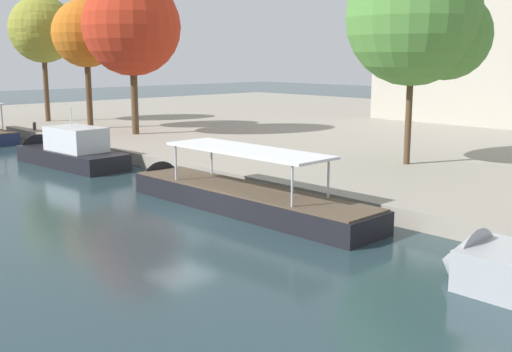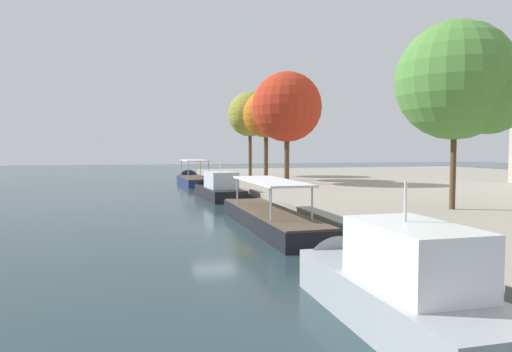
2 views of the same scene
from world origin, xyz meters
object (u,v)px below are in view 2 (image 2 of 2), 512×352
Objects in this scene: mooring_bollard_1 at (230,176)px; tour_boat_0 at (193,181)px; motor_yacht_3 at (389,290)px; tree_0 at (289,108)px; motor_yacht_1 at (218,191)px; mooring_bollard_0 at (453,245)px; tree_4 at (265,114)px; tour_boat_2 at (266,220)px; tree_2 at (462,82)px; tree_5 at (249,114)px.

tour_boat_0 is at bearing -131.69° from mooring_bollard_1.
tour_boat_0 is 49.46m from motor_yacht_3.
motor_yacht_1 is at bearing -59.04° from tree_0.
motor_yacht_1 is 12.42× the size of mooring_bollard_0.
mooring_bollard_0 is at bearing -5.43° from tree_4.
tour_boat_2 is 1.22× the size of tree_0.
mooring_bollard_1 is at bearing -179.83° from mooring_bollard_0.
tree_2 is at bearing 141.55° from mooring_bollard_0.
mooring_bollard_1 is (-42.68, -0.13, -0.06)m from mooring_bollard_0.
motor_yacht_3 is at bearing -10.64° from tree_4.
motor_yacht_1 is at bearing -172.36° from mooring_bollard_0.
motor_yacht_1 is at bearing -144.43° from tree_2.
tour_boat_0 is 12.38m from tree_5.
tree_4 is at bearing -11.02° from motor_yacht_3.
mooring_bollard_0 is at bearing -178.22° from tour_boat_0.
tour_boat_0 reaches higher than mooring_bollard_0.
tree_2 reaches higher than tour_boat_0.
tour_boat_0 is at bearing -72.92° from tree_5.
tree_0 is 23.51m from tree_2.
mooring_bollard_1 is at bearing -7.82° from tour_boat_2.
motor_yacht_1 is at bearing -0.14° from tour_boat_2.
tree_2 is (31.50, 9.00, 7.76)m from mooring_bollard_1.
tour_boat_0 is at bearing -3.01° from motor_yacht_1.
tour_boat_2 is at bearing -21.65° from tree_0.
tour_boat_2 is at bearing -6.59° from mooring_bollard_1.
tree_5 is (-51.95, 8.10, 8.60)m from motor_yacht_3.
tour_boat_0 is 16.19× the size of mooring_bollard_1.
motor_yacht_3 is (15.79, -0.75, 0.49)m from tour_boat_2.
tour_boat_2 is 1.65× the size of motor_yacht_3.
tree_2 is 1.02× the size of tree_5.
mooring_bollard_1 is at bearing -31.95° from tree_5.
mooring_bollard_1 is 12.64m from tree_0.
tree_5 is at bearing 175.61° from mooring_bollard_0.
mooring_bollard_1 is 33.67m from tree_2.
motor_yacht_3 is 0.76× the size of tree_2.
mooring_bollard_1 is at bearing -5.65° from motor_yacht_3.
mooring_bollard_1 is 0.06× the size of tree_0.
tree_0 is (-21.61, 8.58, 8.85)m from tour_boat_2.
tree_4 reaches higher than tour_boat_0.
motor_yacht_1 is 0.67× the size of tour_boat_2.
tree_4 is 0.93× the size of tree_5.
tour_boat_2 is at bearing -14.95° from tree_4.
mooring_bollard_0 is 0.07× the size of tree_2.
tree_2 is (1.58, 12.46, 8.58)m from tour_boat_2.
tree_2 reaches higher than motor_yacht_3.
motor_yacht_3 is at bearing 176.04° from tour_boat_2.
motor_yacht_3 is at bearing -5.27° from mooring_bollard_1.
tree_5 is at bearing -12.71° from tour_boat_2.
tree_5 reaches higher than tour_boat_0.
tour_boat_0 is 0.95× the size of tree_2.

